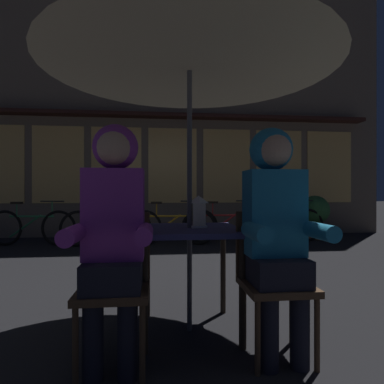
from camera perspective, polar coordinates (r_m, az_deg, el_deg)
The scene contains 15 objects.
ground_plane at distance 2.54m, azimuth -0.44°, elevation -23.08°, with size 60.00×60.00×0.00m, color black.
cafe_table at distance 2.37m, azimuth -0.44°, elevation -8.71°, with size 0.72×0.72×0.74m.
patio_umbrella at distance 2.57m, azimuth -0.44°, elevation 24.41°, with size 2.10×2.10×2.31m.
lantern at distance 2.36m, azimuth 1.15°, elevation -3.30°, with size 0.11×0.11×0.23m.
chair_left at distance 2.04m, azimuth -13.33°, elevation -14.42°, with size 0.40×0.40×0.87m.
chair_right at distance 2.15m, azimuth 13.85°, elevation -13.67°, with size 0.40×0.40×0.87m.
person_left_hooded at distance 1.92m, azimuth -13.54°, elevation -4.49°, with size 0.45×0.56×1.40m.
person_right_hooded at distance 2.04m, azimuth 14.40°, elevation -4.23°, with size 0.45×0.56×1.40m.
shopfront_building at distance 8.01m, azimuth -3.53°, elevation 15.14°, with size 10.00×0.93×6.20m.
bicycle_nearest at distance 6.73m, azimuth -26.31°, elevation -5.54°, with size 1.67×0.32×0.84m.
bicycle_second at distance 6.34m, azimuth -14.69°, elevation -5.88°, with size 1.64×0.44×0.84m.
bicycle_third at distance 6.15m, azimuth -3.60°, elevation -6.06°, with size 1.68×0.10×0.84m.
bicycle_fourth at distance 6.37m, azimuth 6.20°, elevation -5.85°, with size 1.67×0.25×0.84m.
bicycle_fifth at distance 6.77m, azimuth 15.85°, elevation -5.50°, with size 1.68×0.14×0.84m.
potted_plant at distance 7.35m, azimuth 20.73°, elevation -3.53°, with size 0.60×0.60×0.92m.
Camera 1 is at (-0.24, -2.33, 1.00)m, focal length 30.44 mm.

